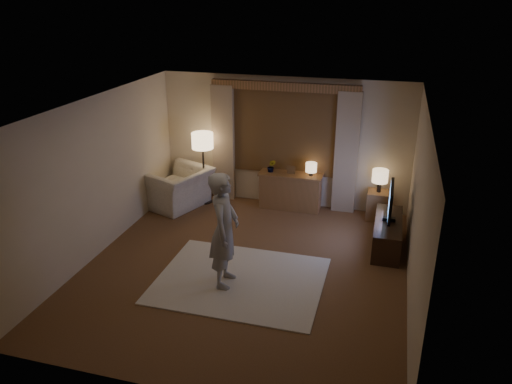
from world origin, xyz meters
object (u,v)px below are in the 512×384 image
(armchair, at_px, (178,188))
(side_table, at_px, (377,205))
(sideboard, at_px, (290,192))
(tv_stand, at_px, (387,234))
(person, at_px, (224,230))

(armchair, xyz_separation_m, side_table, (3.94, 0.46, -0.11))
(sideboard, distance_m, armchair, 2.28)
(side_table, bearing_deg, tv_stand, -78.57)
(armchair, distance_m, tv_stand, 4.22)
(person, bearing_deg, tv_stand, -56.57)
(armchair, bearing_deg, sideboard, 123.37)
(side_table, distance_m, person, 3.67)
(tv_stand, xyz_separation_m, person, (-2.30, -1.84, 0.65))
(armchair, relative_size, side_table, 2.15)
(tv_stand, relative_size, person, 0.79)
(sideboard, bearing_deg, armchair, -167.13)
(sideboard, xyz_separation_m, tv_stand, (1.95, -1.18, -0.10))
(side_table, xyz_separation_m, person, (-2.07, -2.97, 0.62))
(side_table, relative_size, tv_stand, 0.40)
(person, bearing_deg, armchair, 31.35)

